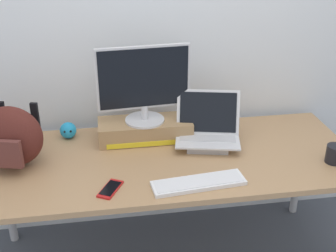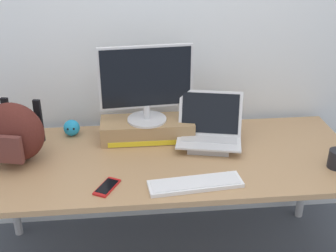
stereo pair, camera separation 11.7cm
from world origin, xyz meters
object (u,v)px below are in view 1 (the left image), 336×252
object	(u,v)px
external_keyboard	(199,183)
cell_phone	(110,189)
open_laptop	(207,135)
desktop_monitor	(144,84)
messenger_backpack	(11,137)
coffee_mug	(335,154)
plush_toy	(68,130)
toner_box_yellow	(145,130)

from	to	relation	value
external_keyboard	cell_phone	xyz separation A→B (m)	(-0.41, 0.02, -0.01)
open_laptop	cell_phone	world-z (taller)	open_laptop
desktop_monitor	messenger_backpack	xyz separation A→B (m)	(-0.69, -0.17, -0.17)
open_laptop	coffee_mug	size ratio (longest dim) A/B	2.99
open_laptop	cell_phone	bearing A→B (deg)	-133.89
cell_phone	plush_toy	distance (m)	0.61
plush_toy	cell_phone	bearing A→B (deg)	-69.37
toner_box_yellow	cell_phone	xyz separation A→B (m)	(-0.22, -0.49, -0.05)
toner_box_yellow	open_laptop	world-z (taller)	open_laptop
external_keyboard	plush_toy	bearing A→B (deg)	131.21
messenger_backpack	plush_toy	distance (m)	0.38
open_laptop	plush_toy	size ratio (longest dim) A/B	4.23
coffee_mug	open_laptop	bearing A→B (deg)	154.28
coffee_mug	plush_toy	bearing A→B (deg)	160.21
plush_toy	coffee_mug	bearing A→B (deg)	-19.79
toner_box_yellow	messenger_backpack	world-z (taller)	messenger_backpack
desktop_monitor	plush_toy	world-z (taller)	desktop_monitor
coffee_mug	plush_toy	size ratio (longest dim) A/B	1.42
desktop_monitor	coffee_mug	size ratio (longest dim) A/B	3.86
messenger_backpack	coffee_mug	bearing A→B (deg)	5.96
external_keyboard	coffee_mug	xyz separation A→B (m)	(0.74, 0.10, 0.04)
desktop_monitor	cell_phone	bearing A→B (deg)	-118.67
coffee_mug	external_keyboard	bearing A→B (deg)	-172.49
messenger_backpack	cell_phone	world-z (taller)	messenger_backpack
toner_box_yellow	desktop_monitor	bearing A→B (deg)	-83.70
messenger_backpack	cell_phone	size ratio (longest dim) A/B	2.18
toner_box_yellow	plush_toy	distance (m)	0.44
cell_phone	plush_toy	size ratio (longest dim) A/B	1.79
messenger_backpack	cell_phone	bearing A→B (deg)	-19.24
open_laptop	external_keyboard	xyz separation A→B (m)	(-0.13, -0.39, -0.05)
messenger_backpack	plush_toy	xyz separation A→B (m)	(0.26, 0.25, -0.11)
open_laptop	messenger_backpack	world-z (taller)	messenger_backpack
toner_box_yellow	plush_toy	world-z (taller)	toner_box_yellow
open_laptop	external_keyboard	size ratio (longest dim) A/B	0.86
coffee_mug	desktop_monitor	bearing A→B (deg)	156.31
cell_phone	plush_toy	world-z (taller)	plush_toy
messenger_backpack	coffee_mug	world-z (taller)	messenger_backpack
messenger_backpack	cell_phone	xyz separation A→B (m)	(0.47, -0.31, -0.15)
plush_toy	messenger_backpack	bearing A→B (deg)	-135.27
desktop_monitor	open_laptop	world-z (taller)	desktop_monitor
open_laptop	coffee_mug	xyz separation A→B (m)	(0.60, -0.29, -0.01)
desktop_monitor	toner_box_yellow	bearing A→B (deg)	91.77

